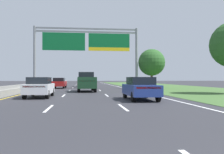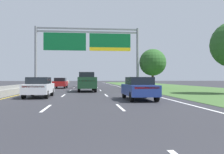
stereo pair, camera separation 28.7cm
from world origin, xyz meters
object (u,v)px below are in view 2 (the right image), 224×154
at_px(car_black_centre_lane_suv, 86,81).
at_px(car_red_left_lane_sedan, 60,83).
at_px(pickup_truck_darkgreen, 87,82).
at_px(roadside_tree_mid, 153,62).
at_px(car_blue_right_lane_sedan, 139,88).
at_px(overhead_sign_gantry, 88,45).
at_px(car_white_left_lane_sedan, 39,87).

bearing_deg(car_black_centre_lane_suv, car_red_left_lane_sedan, 145.93).
height_order(pickup_truck_darkgreen, car_red_left_lane_sedan, pickup_truck_darkgreen).
bearing_deg(roadside_tree_mid, car_blue_right_lane_sedan, -107.99).
xyz_separation_m(overhead_sign_gantry, car_blue_right_lane_sedan, (3.44, -18.98, -5.54)).
distance_m(pickup_truck_darkgreen, car_white_left_lane_sedan, 9.03).
xyz_separation_m(car_white_left_lane_sedan, car_red_left_lane_sedan, (-0.22, 17.87, 0.00)).
bearing_deg(car_white_left_lane_sedan, car_red_left_lane_sedan, 0.21).
height_order(car_white_left_lane_sedan, roadside_tree_mid, roadside_tree_mid).
relative_size(car_white_left_lane_sedan, car_black_centre_lane_suv, 0.94).
height_order(car_red_left_lane_sedan, car_black_centre_lane_suv, car_black_centre_lane_suv).
bearing_deg(car_blue_right_lane_sedan, car_white_left_lane_sedan, 67.08).
bearing_deg(car_white_left_lane_sedan, car_blue_right_lane_sedan, -113.02).
relative_size(overhead_sign_gantry, roadside_tree_mid, 2.54).
relative_size(pickup_truck_darkgreen, car_red_left_lane_sedan, 1.23).
height_order(overhead_sign_gantry, car_black_centre_lane_suv, overhead_sign_gantry).
xyz_separation_m(car_white_left_lane_sedan, car_black_centre_lane_suv, (3.62, 23.49, 0.28)).
bearing_deg(car_red_left_lane_sedan, pickup_truck_darkgreen, -156.44).
height_order(car_white_left_lane_sedan, car_blue_right_lane_sedan, same).
distance_m(overhead_sign_gantry, roadside_tree_mid, 10.11).
distance_m(pickup_truck_darkgreen, car_blue_right_lane_sedan, 11.82).
distance_m(overhead_sign_gantry, car_black_centre_lane_suv, 9.19).
xyz_separation_m(car_white_left_lane_sedan, car_blue_right_lane_sedan, (7.30, -3.03, 0.00)).
height_order(car_red_left_lane_sedan, roadside_tree_mid, roadside_tree_mid).
relative_size(pickup_truck_darkgreen, car_black_centre_lane_suv, 1.16).
bearing_deg(pickup_truck_darkgreen, roadside_tree_mid, -51.77).
xyz_separation_m(overhead_sign_gantry, roadside_tree_mid, (9.79, 0.56, -2.47)).
bearing_deg(car_white_left_lane_sedan, car_black_centre_lane_suv, -9.26).
bearing_deg(car_white_left_lane_sedan, pickup_truck_darkgreen, -24.76).
distance_m(pickup_truck_darkgreen, car_red_left_lane_sedan, 10.42).
xyz_separation_m(pickup_truck_darkgreen, car_red_left_lane_sedan, (-3.93, 9.64, -0.26)).
height_order(overhead_sign_gantry, roadside_tree_mid, overhead_sign_gantry).
relative_size(car_black_centre_lane_suv, roadside_tree_mid, 0.79).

